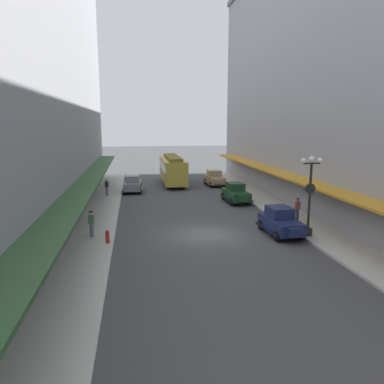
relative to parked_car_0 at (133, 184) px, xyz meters
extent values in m
plane|color=#424244|center=(4.84, -16.52, -0.94)|extent=(200.00, 200.00, 0.00)
cube|color=#B7B5AD|center=(-2.66, -16.52, -0.87)|extent=(3.00, 60.00, 0.15)
cube|color=#B7B5AD|center=(12.34, -16.52, -0.87)|extent=(3.00, 60.00, 0.15)
cube|color=#939399|center=(-5.41, -16.52, 13.02)|extent=(2.50, 60.00, 27.92)
cube|color=#335933|center=(-3.26, -16.52, 2.06)|extent=(1.80, 54.00, 0.16)
cube|color=#939399|center=(15.09, -16.52, 11.10)|extent=(2.50, 60.00, 24.09)
cube|color=orange|center=(12.94, -16.52, 2.06)|extent=(1.80, 54.00, 0.16)
cube|color=slate|center=(0.00, 0.03, -0.20)|extent=(1.88, 3.98, 0.80)
cube|color=slate|center=(-0.01, -0.22, 0.55)|extent=(1.52, 1.77, 0.70)
cube|color=#8C9EA8|center=(-0.01, -0.22, 0.55)|extent=(1.45, 1.73, 0.42)
cube|color=slate|center=(0.10, 2.16, -0.15)|extent=(0.95, 0.40, 0.52)
cube|color=#393A3D|center=(-0.95, 0.08, -0.52)|extent=(0.41, 3.52, 0.12)
cube|color=#393A3D|center=(0.95, -0.01, -0.52)|extent=(0.41, 3.52, 0.12)
cylinder|color=black|center=(-0.74, 1.44, -0.60)|extent=(0.25, 0.69, 0.68)
cylinder|color=black|center=(0.87, 1.36, -0.60)|extent=(0.25, 0.69, 0.68)
cylinder|color=black|center=(-0.87, -1.29, -0.60)|extent=(0.25, 0.69, 0.68)
cylinder|color=black|center=(0.74, -1.37, -0.60)|extent=(0.25, 0.69, 0.68)
cube|color=#997F5B|center=(9.71, 2.82, -0.20)|extent=(1.89, 3.98, 0.80)
cube|color=#997F5B|center=(9.69, 3.07, 0.55)|extent=(1.52, 1.77, 0.70)
cube|color=#8C9EA8|center=(9.69, 3.07, 0.55)|extent=(1.45, 1.73, 0.42)
cube|color=#997F5B|center=(9.81, 0.70, -0.15)|extent=(0.95, 0.41, 0.52)
cube|color=#4C3F2D|center=(10.66, 2.87, -0.52)|extent=(0.41, 3.52, 0.12)
cube|color=#4C3F2D|center=(8.76, 2.78, -0.52)|extent=(0.41, 3.52, 0.12)
cylinder|color=black|center=(10.58, 1.50, -0.60)|extent=(0.25, 0.69, 0.68)
cylinder|color=black|center=(8.97, 1.42, -0.60)|extent=(0.25, 0.69, 0.68)
cylinder|color=black|center=(10.45, 4.23, -0.60)|extent=(0.25, 0.69, 0.68)
cylinder|color=black|center=(8.83, 4.15, -0.60)|extent=(0.25, 0.69, 0.68)
cube|color=#19234C|center=(9.73, -17.29, -0.20)|extent=(1.86, 3.97, 0.80)
cube|color=#19234C|center=(9.72, -17.04, 0.55)|extent=(1.51, 1.76, 0.70)
cube|color=#8C9EA8|center=(9.72, -17.04, 0.55)|extent=(1.44, 1.72, 0.42)
cube|color=#19234C|center=(9.82, -19.42, -0.15)|extent=(0.95, 0.40, 0.52)
cube|color=black|center=(10.68, -17.25, -0.52)|extent=(0.39, 3.52, 0.12)
cube|color=black|center=(8.78, -17.33, -0.52)|extent=(0.39, 3.52, 0.12)
cylinder|color=black|center=(10.59, -18.62, -0.60)|extent=(0.25, 0.69, 0.68)
cylinder|color=black|center=(8.98, -18.69, -0.60)|extent=(0.25, 0.69, 0.68)
cylinder|color=black|center=(10.48, -15.89, -0.60)|extent=(0.25, 0.69, 0.68)
cylinder|color=black|center=(8.86, -15.96, -0.60)|extent=(0.25, 0.69, 0.68)
cube|color=#193D23|center=(9.59, -6.92, -0.20)|extent=(1.89, 3.98, 0.80)
cube|color=#193D23|center=(9.58, -6.67, 0.55)|extent=(1.52, 1.77, 0.70)
cube|color=#8C9EA8|center=(9.58, -6.67, 0.55)|extent=(1.45, 1.73, 0.42)
cube|color=#193D23|center=(9.69, -9.05, -0.15)|extent=(0.95, 0.40, 0.52)
cube|color=black|center=(10.54, -6.88, -0.52)|extent=(0.41, 3.52, 0.12)
cube|color=black|center=(8.64, -6.97, -0.52)|extent=(0.41, 3.52, 0.12)
cylinder|color=black|center=(10.46, -8.25, -0.60)|extent=(0.25, 0.69, 0.68)
cylinder|color=black|center=(8.85, -8.33, -0.60)|extent=(0.25, 0.69, 0.68)
cylinder|color=black|center=(10.33, -5.52, -0.60)|extent=(0.25, 0.69, 0.68)
cylinder|color=black|center=(8.71, -5.60, -0.60)|extent=(0.25, 0.69, 0.68)
cube|color=gold|center=(4.86, 4.73, 0.81)|extent=(2.54, 9.61, 2.70)
cube|color=brown|center=(4.86, 4.73, 2.34)|extent=(1.53, 8.65, 0.36)
cube|color=#8C9EA8|center=(4.86, 4.73, 1.28)|extent=(2.56, 8.84, 0.95)
cube|color=black|center=(4.87, 7.61, -0.74)|extent=(2.00, 1.21, 0.40)
cube|color=black|center=(4.85, 1.85, -0.74)|extent=(2.00, 1.21, 0.40)
cube|color=black|center=(11.24, -18.16, -0.54)|extent=(0.44, 0.44, 0.50)
cylinder|color=black|center=(11.24, -18.16, 1.81)|extent=(0.16, 0.16, 4.20)
cube|color=black|center=(11.24, -18.16, 3.91)|extent=(1.10, 0.10, 0.10)
sphere|color=white|center=(10.69, -18.16, 4.09)|extent=(0.32, 0.32, 0.32)
sphere|color=white|center=(11.79, -18.16, 4.09)|extent=(0.32, 0.32, 0.32)
sphere|color=white|center=(11.24, -18.16, 4.19)|extent=(0.36, 0.36, 0.36)
cylinder|color=black|center=(11.24, -18.16, 2.31)|extent=(0.64, 0.18, 0.64)
cylinder|color=silver|center=(11.24, -18.06, 2.31)|extent=(0.56, 0.02, 0.56)
cylinder|color=#B21E19|center=(-1.51, -17.72, -0.44)|extent=(0.24, 0.24, 0.70)
sphere|color=#B21E19|center=(-1.51, -17.72, -0.07)|extent=(0.20, 0.20, 0.20)
cylinder|color=#2D2D33|center=(12.24, -14.43, -0.37)|extent=(0.24, 0.24, 0.85)
cube|color=maroon|center=(12.24, -14.43, 0.34)|extent=(0.36, 0.22, 0.56)
sphere|color=brown|center=(12.24, -14.43, 0.74)|extent=(0.22, 0.22, 0.22)
cylinder|color=black|center=(12.24, -14.43, 0.86)|extent=(0.28, 0.28, 0.04)
cylinder|color=slate|center=(-2.58, -2.32, -0.37)|extent=(0.24, 0.24, 0.85)
cube|color=#26262D|center=(-2.58, -2.32, 0.34)|extent=(0.36, 0.22, 0.56)
sphere|color=#9E7051|center=(-2.58, -2.32, 0.74)|extent=(0.22, 0.22, 0.22)
cylinder|color=slate|center=(-2.59, -16.29, -0.37)|extent=(0.24, 0.24, 0.85)
cube|color=#4C724C|center=(-2.59, -16.29, 0.34)|extent=(0.36, 0.22, 0.56)
sphere|color=beige|center=(-2.59, -16.29, 0.74)|extent=(0.22, 0.22, 0.22)
cylinder|color=black|center=(-2.59, -16.29, 0.86)|extent=(0.28, 0.28, 0.04)
camera|label=1|loc=(0.22, -39.64, 6.34)|focal=34.30mm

